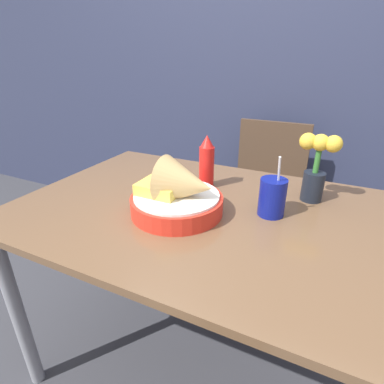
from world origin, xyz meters
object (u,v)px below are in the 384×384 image
Objects in this scene: ketchup_bottle at (207,162)px; flower_vase at (316,165)px; chair_far_window at (266,186)px; drink_cup at (272,198)px; food_basket at (180,195)px.

ketchup_bottle is 0.39m from flower_vase.
drink_cup is (0.17, -0.76, 0.28)m from chair_far_window.
flower_vase is (0.11, 0.17, 0.07)m from drink_cup.
flower_vase reaches higher than food_basket.
chair_far_window is at bearing 114.63° from flower_vase.
drink_cup is (0.27, 0.12, -0.01)m from food_basket.
food_basket is 1.46× the size of ketchup_bottle.
flower_vase is (0.27, -0.59, 0.36)m from chair_far_window.
food_basket is at bearing -96.57° from chair_far_window.
flower_vase is at bearing -65.37° from chair_far_window.
drink_cup is at bearing 24.05° from food_basket.
drink_cup is (0.28, -0.12, -0.04)m from ketchup_bottle.
flower_vase reaches higher than drink_cup.
chair_far_window is 2.97× the size of food_basket.
drink_cup reaches higher than ketchup_bottle.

